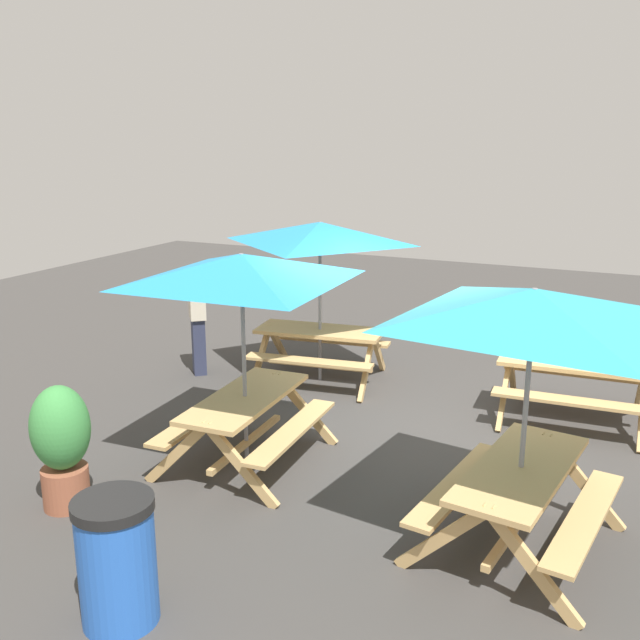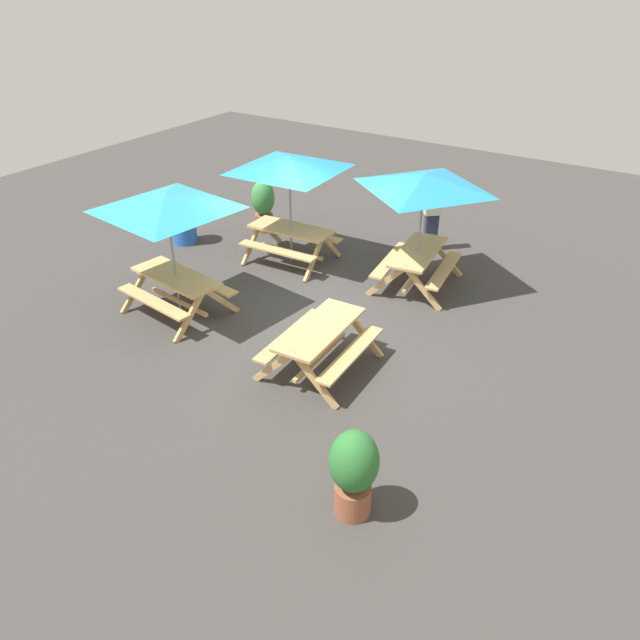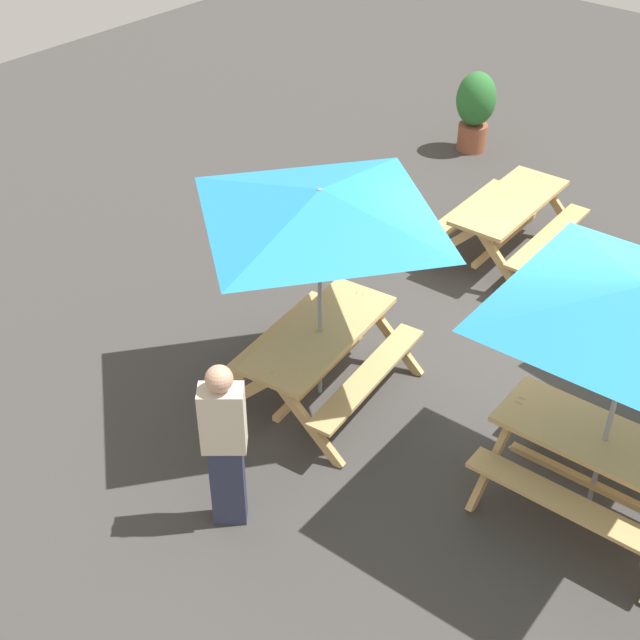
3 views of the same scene
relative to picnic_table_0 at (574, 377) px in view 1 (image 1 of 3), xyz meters
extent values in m
plane|color=#3D3A38|center=(1.72, 1.42, -0.56)|extent=(24.00, 24.00, 0.00)
cube|color=tan|center=(0.00, 0.00, 0.18)|extent=(1.83, 0.79, 0.05)
cube|color=tan|center=(0.03, -0.55, -0.11)|extent=(1.81, 0.35, 0.04)
cube|color=tan|center=(-0.03, 0.55, -0.11)|extent=(1.81, 0.35, 0.04)
cube|color=tan|center=(-0.76, -0.41, -0.19)|extent=(0.10, 0.80, 0.81)
cube|color=tan|center=(0.80, -0.32, -0.19)|extent=(0.10, 0.80, 0.81)
cube|color=tan|center=(0.76, 0.41, -0.19)|extent=(0.10, 0.80, 0.81)
cube|color=tan|center=(0.00, 0.00, -0.34)|extent=(1.56, 0.15, 0.06)
cube|color=tan|center=(3.07, 2.73, 0.18)|extent=(0.79, 1.83, 0.05)
cube|color=tan|center=(3.62, 2.75, -0.11)|extent=(0.35, 1.81, 0.04)
cube|color=tan|center=(2.52, 2.70, -0.11)|extent=(0.35, 1.81, 0.04)
cube|color=tan|center=(3.48, 1.97, -0.19)|extent=(0.80, 0.10, 0.81)
cube|color=tan|center=(2.75, 1.93, -0.19)|extent=(0.80, 0.10, 0.81)
cube|color=tan|center=(3.40, 3.52, -0.19)|extent=(0.80, 0.10, 0.81)
cube|color=tan|center=(2.67, 3.49, -0.19)|extent=(0.80, 0.10, 0.81)
cube|color=tan|center=(3.07, 2.73, -0.34)|extent=(0.15, 1.56, 0.06)
cylinder|color=gray|center=(3.07, 2.73, 0.59)|extent=(0.04, 0.04, 2.30)
pyramid|color=#268CC6|center=(3.07, 2.73, 1.60)|extent=(2.83, 2.83, 0.28)
cube|color=tan|center=(3.48, -0.04, 0.18)|extent=(1.88, 0.94, 0.05)
cube|color=tan|center=(3.56, -0.58, -0.11)|extent=(1.82, 0.51, 0.04)
cube|color=tan|center=(3.41, 0.51, -0.11)|extent=(1.82, 0.51, 0.04)
cube|color=tan|center=(2.76, -0.50, -0.19)|extent=(0.17, 0.80, 0.81)
cube|color=tan|center=(2.66, 0.22, -0.19)|extent=(0.17, 0.80, 0.81)
cube|color=tan|center=(4.30, -0.29, -0.19)|extent=(0.17, 0.80, 0.81)
cube|color=tan|center=(4.20, 0.43, -0.19)|extent=(0.17, 0.80, 0.81)
cube|color=tan|center=(3.48, -0.04, -0.34)|extent=(1.55, 0.28, 0.06)
cylinder|color=gray|center=(3.48, -0.04, 0.59)|extent=(0.04, 0.04, 2.30)
pyramid|color=#268CC6|center=(3.48, -0.04, 1.60)|extent=(2.26, 2.26, 0.28)
cube|color=tan|center=(0.10, 3.18, 0.18)|extent=(0.93, 1.88, 0.05)
cube|color=tan|center=(0.65, 3.11, -0.11)|extent=(0.50, 1.82, 0.04)
cube|color=tan|center=(-0.44, 3.25, -0.11)|extent=(0.50, 1.82, 0.04)
cube|color=tan|center=(0.36, 2.36, -0.19)|extent=(0.80, 0.17, 0.81)
cube|color=tan|center=(-0.36, 2.46, -0.19)|extent=(0.80, 0.17, 0.81)
cube|color=tan|center=(0.57, 3.91, -0.19)|extent=(0.80, 0.17, 0.81)
cube|color=tan|center=(-0.15, 4.00, -0.19)|extent=(0.80, 0.17, 0.81)
cube|color=tan|center=(0.10, 3.18, -0.34)|extent=(0.28, 1.56, 0.06)
cylinder|color=gray|center=(0.10, 3.18, 0.59)|extent=(0.04, 0.04, 2.30)
pyramid|color=teal|center=(0.10, 3.18, 1.60)|extent=(2.80, 2.80, 0.28)
cylinder|color=blue|center=(2.56, 5.38, -0.11)|extent=(0.56, 0.56, 0.90)
cylinder|color=black|center=(2.56, 5.38, 0.38)|extent=(0.59, 0.59, 0.08)
cylinder|color=#935138|center=(4.14, 4.29, -0.36)|extent=(0.44, 0.44, 0.40)
ellipsoid|color=#3D8C42|center=(4.14, 4.29, 0.25)|extent=(0.55, 0.55, 0.82)
cube|color=#2D334C|center=(5.24, 0.46, -0.14)|extent=(0.32, 0.33, 0.85)
cube|color=beige|center=(5.24, 0.46, 0.59)|extent=(0.40, 0.42, 0.60)
sphere|color=tan|center=(5.24, 0.46, 1.00)|extent=(0.22, 0.22, 0.22)
camera|label=1|loc=(-0.69, 8.86, 2.92)|focal=40.00mm
camera|label=2|loc=(-6.95, -4.51, 5.25)|focal=35.00mm
camera|label=3|loc=(8.68, 4.42, 5.36)|focal=50.00mm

